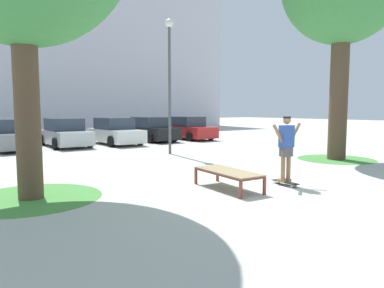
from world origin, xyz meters
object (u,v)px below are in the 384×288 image
object	(u,v)px
car_grey	(9,136)
car_silver	(65,134)
skate_box	(228,173)
skater	(286,144)
skateboard	(285,182)
car_black	(151,130)
car_white	(115,132)
light_post	(169,66)
car_red	(188,129)

from	to	relation	value
car_grey	car_silver	xyz separation A→B (m)	(2.67, 0.06, 0.00)
skate_box	skater	world-z (taller)	skater
skateboard	skater	distance (m)	0.99
car_silver	car_black	distance (m)	5.33
car_black	car_white	bearing A→B (deg)	-166.35
car_silver	car_white	world-z (taller)	same
car_silver	car_white	bearing A→B (deg)	-8.64
skater	light_post	bearing A→B (deg)	81.50
skate_box	car_white	size ratio (longest dim) A/B	0.46
skate_box	car_black	world-z (taller)	car_black
light_post	skateboard	bearing A→B (deg)	-98.50
car_black	car_red	size ratio (longest dim) A/B	1.01
car_grey	skate_box	bearing A→B (deg)	-77.05
car_silver	skater	bearing A→B (deg)	-82.51
skate_box	light_post	bearing A→B (deg)	68.93
skater	car_silver	world-z (taller)	skater
car_silver	light_post	distance (m)	7.30
skater	car_white	distance (m)	12.85
car_silver	car_red	world-z (taller)	same
skateboard	car_grey	size ratio (longest dim) A/B	0.19
car_silver	car_white	distance (m)	2.69
car_silver	car_white	xyz separation A→B (m)	(2.66, -0.40, 0.00)
car_black	light_post	distance (m)	7.38
skater	car_black	size ratio (longest dim) A/B	0.40
skater	car_white	bearing A→B (deg)	85.88
skater	car_black	xyz separation A→B (m)	(3.59, 13.46, -0.38)
car_grey	car_silver	world-z (taller)	same
car_grey	light_post	distance (m)	8.64
car_grey	car_silver	size ratio (longest dim) A/B	1.03
skate_box	car_red	world-z (taller)	car_red
car_black	light_post	bearing A→B (deg)	-111.98
car_white	light_post	distance (m)	6.37
car_silver	car_red	size ratio (longest dim) A/B	1.00
skater	car_silver	distance (m)	13.34
skater	car_silver	bearing A→B (deg)	97.49
car_silver	car_red	xyz separation A→B (m)	(7.99, -0.07, 0.00)
light_post	car_black	bearing A→B (deg)	68.02
car_silver	skateboard	bearing A→B (deg)	-82.51
car_grey	car_red	bearing A→B (deg)	-0.08
car_black	car_silver	bearing A→B (deg)	-177.40
car_red	light_post	world-z (taller)	light_post
skateboard	car_grey	bearing A→B (deg)	108.50
car_red	car_grey	bearing A→B (deg)	179.92
skateboard	car_red	xyz separation A→B (m)	(6.25, 13.15, 0.61)
car_grey	car_white	xyz separation A→B (m)	(5.33, -0.35, 0.00)
car_grey	car_black	distance (m)	8.00
skater	skateboard	bearing A→B (deg)	-93.98
skate_box	car_white	distance (m)	12.51
skateboard	skater	world-z (taller)	skater
skater	car_grey	bearing A→B (deg)	108.50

